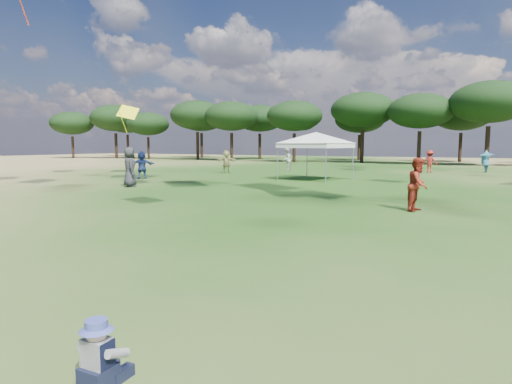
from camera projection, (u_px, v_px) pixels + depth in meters
tree_line at (478, 108)px, 41.37m from camera, size 108.78×17.63×7.77m
tent_left at (316, 134)px, 23.04m from camera, size 6.20×6.20×2.88m
toddler at (100, 356)px, 3.36m from camera, size 0.36×0.41×0.56m
festival_crowd at (402, 166)px, 21.65m from camera, size 28.56×21.84×1.91m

